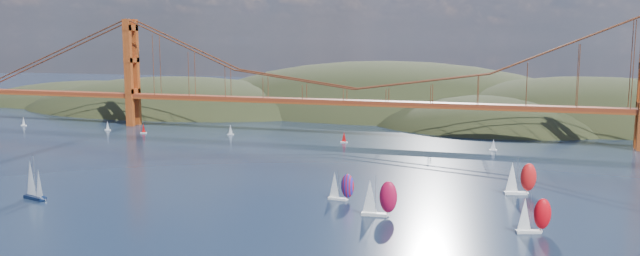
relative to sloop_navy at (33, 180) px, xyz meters
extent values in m
ellipsoid|color=black|center=(-84.16, 221.17, -16.64)|extent=(240.00, 140.00, 64.00)
ellipsoid|color=black|center=(45.84, 261.17, -22.24)|extent=(300.00, 180.00, 96.00)
ellipsoid|color=black|center=(165.84, 231.17, -18.74)|extent=(220.00, 140.00, 76.00)
ellipsoid|color=black|center=(115.84, 201.17, -13.84)|extent=(140.00, 110.00, 48.00)
ellipsoid|color=black|center=(-174.16, 251.17, -13.14)|extent=(200.00, 140.00, 44.00)
cube|color=maroon|center=(55.84, 141.17, 10.56)|extent=(440.00, 7.00, 1.60)
cube|color=#8D320E|center=(55.84, 141.17, 9.36)|extent=(440.00, 7.00, 0.80)
cube|color=#8D320E|center=(-64.16, 141.17, 22.06)|extent=(4.00, 8.50, 55.00)
cube|color=black|center=(0.30, -0.08, -4.97)|extent=(8.18, 4.22, 0.95)
cylinder|color=#99999E|center=(0.68, -0.19, 1.19)|extent=(0.12, 0.12, 11.38)
cone|color=white|center=(-1.07, 0.30, 0.63)|extent=(5.43, 5.43, 10.02)
cone|color=white|center=(2.58, -0.71, -0.51)|extent=(3.88, 3.88, 7.97)
cube|color=silver|center=(94.49, 13.10, -5.06)|extent=(6.54, 2.25, 0.77)
cylinder|color=#99999E|center=(94.81, 13.12, 0.15)|extent=(0.10, 0.10, 9.64)
cone|color=white|center=(93.34, 13.02, -0.33)|extent=(3.84, 3.84, 8.48)
ellipsoid|color=#B10D37|center=(98.02, 13.35, -0.33)|extent=(4.69, 3.14, 8.09)
cube|color=silver|center=(131.64, 10.03, -5.10)|extent=(5.93, 3.49, 0.69)
cylinder|color=#99999E|center=(131.91, 10.13, -0.46)|extent=(0.09, 0.09, 8.59)
cone|color=white|center=(130.67, 9.67, -0.89)|extent=(4.12, 4.12, 7.56)
ellipsoid|color=red|center=(134.59, 11.12, -0.89)|extent=(4.63, 3.75, 7.21)
cube|color=white|center=(128.37, 47.51, -5.06)|extent=(6.67, 3.48, 0.77)
cylinder|color=#99999E|center=(128.68, 47.59, 0.14)|extent=(0.10, 0.10, 9.63)
cone|color=white|center=(127.26, 47.19, -0.34)|extent=(4.44, 4.44, 8.48)
ellipsoid|color=red|center=(131.77, 48.47, -0.34)|extent=(5.09, 3.94, 8.09)
cube|color=white|center=(81.17, 25.55, -5.12)|extent=(5.46, 1.99, 0.64)
cylinder|color=#99999E|center=(81.43, 25.53, -0.79)|extent=(0.08, 0.08, 8.02)
cone|color=white|center=(80.21, 25.64, -1.19)|extent=(3.26, 3.26, 7.06)
ellipsoid|color=red|center=(84.10, 25.28, -1.19)|extent=(3.95, 2.69, 6.74)
cube|color=silver|center=(-117.89, 121.69, -5.19)|extent=(3.00, 1.00, 0.50)
cone|color=white|center=(-117.89, 121.69, -2.84)|extent=(2.00, 2.00, 4.20)
cube|color=silver|center=(-65.46, 120.88, -5.19)|extent=(3.00, 1.00, 0.50)
cone|color=white|center=(-65.46, 120.88, -2.84)|extent=(2.00, 2.00, 4.20)
cube|color=silver|center=(-42.84, 117.78, -5.19)|extent=(3.00, 1.00, 0.50)
cone|color=red|center=(-42.84, 117.78, -2.84)|extent=(2.00, 2.00, 4.20)
cube|color=silver|center=(-1.03, 126.32, -5.19)|extent=(3.00, 1.00, 0.50)
cone|color=white|center=(-1.03, 126.32, -2.84)|extent=(2.00, 2.00, 4.20)
cube|color=silver|center=(118.95, 120.11, -5.19)|extent=(3.00, 1.00, 0.50)
cone|color=white|center=(118.95, 120.11, -2.84)|extent=(2.00, 2.00, 4.20)
cube|color=silver|center=(56.15, 120.83, -5.19)|extent=(3.00, 1.00, 0.50)
cone|color=red|center=(56.15, 120.83, -2.84)|extent=(2.00, 2.00, 4.20)
camera|label=1|loc=(128.70, -137.25, 38.64)|focal=35.00mm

